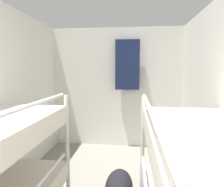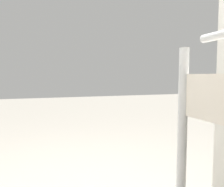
% 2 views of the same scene
% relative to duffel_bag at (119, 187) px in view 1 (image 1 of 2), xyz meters
% --- Properties ---
extents(wall_back, '(2.56, 0.06, 2.28)m').
position_rel_duffel_bag_xyz_m(wall_back, '(-0.17, 1.71, 0.98)').
color(wall_back, silver).
rests_on(wall_back, ground_plane).
extents(duffel_bag, '(0.31, 0.61, 0.31)m').
position_rel_duffel_bag_xyz_m(duffel_bag, '(0.00, 0.00, 0.00)').
color(duffel_bag, black).
rests_on(duffel_bag, ground_plane).
extents(hanging_coat, '(0.44, 0.12, 0.90)m').
position_rel_duffel_bag_xyz_m(hanging_coat, '(0.04, 1.56, 1.42)').
color(hanging_coat, '#192347').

